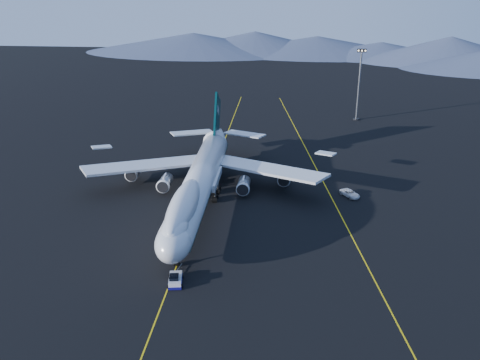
# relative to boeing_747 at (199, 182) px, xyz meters

# --- Properties ---
(ground) EXTENTS (500.00, 500.00, 0.00)m
(ground) POSITION_rel_boeing_747_xyz_m (-0.00, -0.03, -5.81)
(ground) COLOR black
(ground) RESTS_ON ground
(taxiway_line_main) EXTENTS (0.25, 220.00, 0.01)m
(taxiway_line_main) POSITION_rel_boeing_747_xyz_m (-0.00, -0.03, -5.80)
(taxiway_line_main) COLOR yellow
(taxiway_line_main) RESTS_ON ground
(taxiway_line_side) EXTENTS (28.08, 198.09, 0.01)m
(taxiway_line_side) POSITION_rel_boeing_747_xyz_m (30.00, 9.97, -5.80)
(taxiway_line_side) COLOR yellow
(taxiway_line_side) RESTS_ON ground
(boeing_747) EXTENTS (59.62, 72.43, 19.37)m
(boeing_747) POSITION_rel_boeing_747_xyz_m (0.00, 0.00, 0.00)
(boeing_747) COLOR silver
(boeing_747) RESTS_ON ground
(pushback_tug) EXTENTS (3.08, 4.77, 1.95)m
(pushback_tug) POSITION_rel_boeing_747_xyz_m (0.98, -32.40, -5.20)
(pushback_tug) COLOR silver
(pushback_tug) RESTS_ON ground
(service_van) EXTENTS (5.09, 5.90, 1.51)m
(service_van) POSITION_rel_boeing_747_xyz_m (34.77, 8.30, -5.06)
(service_van) COLOR white
(service_van) RESTS_ON ground
(floodlight_mast) EXTENTS (3.07, 2.30, 24.82)m
(floodlight_mast) POSITION_rel_boeing_747_xyz_m (43.97, 77.85, 6.76)
(floodlight_mast) COLOR black
(floodlight_mast) RESTS_ON ground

